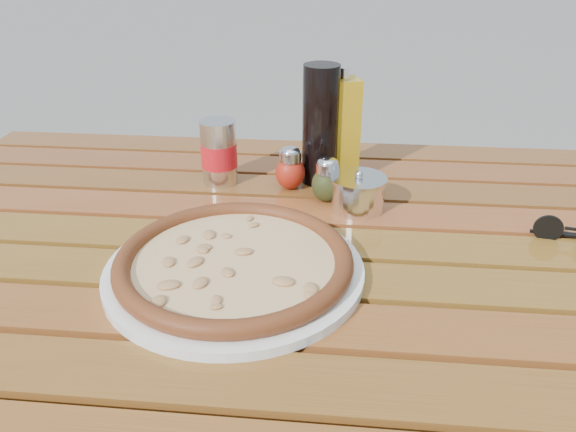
# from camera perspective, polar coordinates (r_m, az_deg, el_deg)

# --- Properties ---
(table) EXTENTS (1.40, 0.90, 0.75)m
(table) POSITION_cam_1_polar(r_m,az_deg,el_deg) (0.91, -0.12, -6.48)
(table) COLOR #361C0C
(table) RESTS_ON ground
(plate) EXTENTS (0.41, 0.41, 0.01)m
(plate) POSITION_cam_1_polar(r_m,az_deg,el_deg) (0.79, -5.44, -5.51)
(plate) COLOR white
(plate) RESTS_ON table
(pizza) EXTENTS (0.38, 0.38, 0.03)m
(pizza) POSITION_cam_1_polar(r_m,az_deg,el_deg) (0.78, -5.49, -4.54)
(pizza) COLOR #FCE8B5
(pizza) RESTS_ON plate
(pepper_shaker) EXTENTS (0.07, 0.07, 0.08)m
(pepper_shaker) POSITION_cam_1_polar(r_m,az_deg,el_deg) (1.03, 0.22, 4.83)
(pepper_shaker) COLOR red
(pepper_shaker) RESTS_ON table
(oregano_shaker) EXTENTS (0.06, 0.06, 0.08)m
(oregano_shaker) POSITION_cam_1_polar(r_m,az_deg,el_deg) (0.98, 3.99, 3.63)
(oregano_shaker) COLOR #343917
(oregano_shaker) RESTS_ON table
(dark_bottle) EXTENTS (0.07, 0.07, 0.22)m
(dark_bottle) POSITION_cam_1_polar(r_m,az_deg,el_deg) (1.04, 3.31, 9.18)
(dark_bottle) COLOR black
(dark_bottle) RESTS_ON table
(soda_can) EXTENTS (0.08, 0.08, 0.12)m
(soda_can) POSITION_cam_1_polar(r_m,az_deg,el_deg) (1.06, -7.02, 6.39)
(soda_can) COLOR silver
(soda_can) RESTS_ON table
(olive_oil_cruet) EXTENTS (0.07, 0.07, 0.21)m
(olive_oil_cruet) POSITION_cam_1_polar(r_m,az_deg,el_deg) (1.07, 5.52, 8.83)
(olive_oil_cruet) COLOR #B28713
(olive_oil_cruet) RESTS_ON table
(parmesan_tin) EXTENTS (0.13, 0.13, 0.07)m
(parmesan_tin) POSITION_cam_1_polar(r_m,az_deg,el_deg) (0.96, 7.13, 2.36)
(parmesan_tin) COLOR silver
(parmesan_tin) RESTS_ON table
(sunglasses) EXTENTS (0.11, 0.04, 0.04)m
(sunglasses) POSITION_cam_1_polar(r_m,az_deg,el_deg) (0.97, 26.73, -1.43)
(sunglasses) COLOR black
(sunglasses) RESTS_ON table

